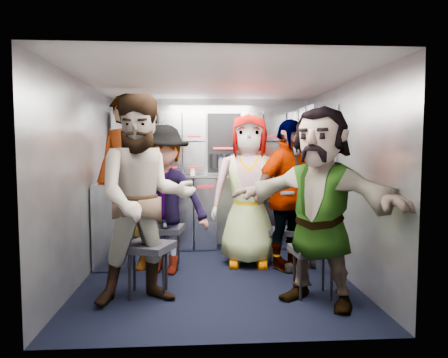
{
  "coord_description": "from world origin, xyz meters",
  "views": [
    {
      "loc": [
        -0.19,
        -4.24,
        1.39
      ],
      "look_at": [
        0.11,
        0.35,
        1.04
      ],
      "focal_mm": 32.0,
      "sensor_mm": 36.0,
      "label": 1
    }
  ],
  "objects": [
    {
      "name": "floor",
      "position": [
        0.0,
        0.0,
        0.0
      ],
      "size": [
        3.0,
        3.0,
        0.0
      ],
      "primitive_type": "plane",
      "color": "black",
      "rests_on": "ground"
    },
    {
      "name": "wall_back",
      "position": [
        0.0,
        1.5,
        1.05
      ],
      "size": [
        2.8,
        0.04,
        2.1
      ],
      "primitive_type": "cube",
      "color": "gray",
      "rests_on": "ground"
    },
    {
      "name": "wall_left",
      "position": [
        -1.4,
        0.0,
        1.05
      ],
      "size": [
        0.04,
        3.0,
        2.1
      ],
      "primitive_type": "cube",
      "color": "gray",
      "rests_on": "ground"
    },
    {
      "name": "wall_right",
      "position": [
        1.4,
        0.0,
        1.05
      ],
      "size": [
        0.04,
        3.0,
        2.1
      ],
      "primitive_type": "cube",
      "color": "gray",
      "rests_on": "ground"
    },
    {
      "name": "ceiling",
      "position": [
        0.0,
        0.0,
        2.1
      ],
      "size": [
        2.8,
        3.0,
        0.02
      ],
      "primitive_type": "cube",
      "color": "silver",
      "rests_on": "wall_back"
    },
    {
      "name": "cart_bank_back",
      "position": [
        0.0,
        1.29,
        0.49
      ],
      "size": [
        2.68,
        0.38,
        0.99
      ],
      "primitive_type": "cube",
      "color": "#90959E",
      "rests_on": "ground"
    },
    {
      "name": "cart_bank_left",
      "position": [
        -1.19,
        0.56,
        0.49
      ],
      "size": [
        0.38,
        0.76,
        0.99
      ],
      "primitive_type": "cube",
      "color": "#90959E",
      "rests_on": "ground"
    },
    {
      "name": "counter",
      "position": [
        0.0,
        1.29,
        1.01
      ],
      "size": [
        2.68,
        0.42,
        0.03
      ],
      "primitive_type": "cube",
      "color": "#B1B4B9",
      "rests_on": "cart_bank_back"
    },
    {
      "name": "locker_bank_back",
      "position": [
        0.0,
        1.35,
        1.49
      ],
      "size": [
        2.68,
        0.28,
        0.82
      ],
      "primitive_type": "cube",
      "color": "#90959E",
      "rests_on": "wall_back"
    },
    {
      "name": "locker_bank_right",
      "position": [
        1.25,
        0.7,
        1.49
      ],
      "size": [
        0.28,
        1.0,
        0.82
      ],
      "primitive_type": "cube",
      "color": "#90959E",
      "rests_on": "wall_right"
    },
    {
      "name": "right_cabinet",
      "position": [
        1.25,
        0.6,
        0.5
      ],
      "size": [
        0.28,
        1.2,
        1.0
      ],
      "primitive_type": "cube",
      "color": "#90959E",
      "rests_on": "ground"
    },
    {
      "name": "coffee_niche",
      "position": [
        0.18,
        1.41,
        1.47
      ],
      "size": [
        0.46,
        0.16,
        0.84
      ],
      "primitive_type": null,
      "color": "black",
      "rests_on": "wall_back"
    },
    {
      "name": "red_latch_strip",
      "position": [
        0.0,
        1.09,
        0.88
      ],
      "size": [
        2.6,
        0.02,
        0.03
      ],
      "primitive_type": "cube",
      "color": "#B90C18",
      "rests_on": "cart_bank_back"
    },
    {
      "name": "jump_seat_near_left",
      "position": [
        -0.66,
        -0.49,
        0.44
      ],
      "size": [
        0.54,
        0.52,
        0.5
      ],
      "rotation": [
        0.0,
        0.0,
        -0.37
      ],
      "color": "black",
      "rests_on": "ground"
    },
    {
      "name": "jump_seat_mid_left",
      "position": [
        -0.58,
        0.37,
        0.44
      ],
      "size": [
        0.47,
        0.45,
        0.49
      ],
      "rotation": [
        0.0,
        0.0,
        -0.14
      ],
      "color": "black",
      "rests_on": "ground"
    },
    {
      "name": "jump_seat_center",
      "position": [
        0.41,
        0.63,
        0.42
      ],
      "size": [
        0.46,
        0.45,
        0.48
      ],
      "rotation": [
        0.0,
        0.0,
        -0.17
      ],
      "color": "black",
      "rests_on": "ground"
    },
    {
      "name": "jump_seat_mid_right",
      "position": [
        0.84,
        0.46,
        0.38
      ],
      "size": [
        0.44,
        0.43,
        0.42
      ],
      "rotation": [
        0.0,
        0.0,
        -0.28
      ],
      "color": "black",
      "rests_on": "ground"
    },
    {
      "name": "jump_seat_near_right",
      "position": [
        0.89,
        -0.61,
        0.41
      ],
      "size": [
        0.42,
        0.4,
        0.47
      ],
      "rotation": [
        0.0,
        0.0,
        0.09
      ],
      "color": "black",
      "rests_on": "ground"
    },
    {
      "name": "attendant_standing",
      "position": [
        -1.01,
        0.44,
        1.01
      ],
      "size": [
        0.83,
        0.65,
        2.03
      ],
      "primitive_type": "imported",
      "rotation": [
        0.0,
        0.0,
        -0.24
      ],
      "color": "black",
      "rests_on": "ground"
    },
    {
      "name": "attendant_arc_a",
      "position": [
        -0.66,
        -0.67,
        0.94
      ],
      "size": [
        1.06,
        0.91,
        1.88
      ],
      "primitive_type": "imported",
      "rotation": [
        0.0,
        0.0,
        0.24
      ],
      "color": "black",
      "rests_on": "ground"
    },
    {
      "name": "attendant_arc_b",
      "position": [
        -0.58,
        0.19,
        0.83
      ],
      "size": [
        1.2,
        0.89,
        1.65
      ],
      "primitive_type": "imported",
      "rotation": [
        0.0,
        0.0,
        -0.28
      ],
      "color": "black",
      "rests_on": "ground"
    },
    {
      "name": "attendant_arc_c",
      "position": [
        0.41,
        0.45,
        0.9
      ],
      "size": [
        0.94,
        0.68,
        1.8
      ],
      "primitive_type": "imported",
      "rotation": [
        0.0,
        0.0,
        -0.12
      ],
      "color": "black",
      "rests_on": "ground"
    },
    {
      "name": "attendant_arc_d",
      "position": [
        0.84,
        0.28,
        0.87
      ],
      "size": [
        1.07,
        0.94,
        1.73
      ],
      "primitive_type": "imported",
      "rotation": [
        0.0,
        0.0,
        0.63
      ],
      "color": "black",
      "rests_on": "ground"
    },
    {
      "name": "attendant_arc_e",
      "position": [
        0.89,
        -0.79,
        0.89
      ],
      "size": [
        1.61,
        1.45,
        1.77
      ],
      "primitive_type": "imported",
      "rotation": [
        0.0,
        0.0,
        -0.68
      ],
      "color": "black",
      "rests_on": "ground"
    },
    {
      "name": "bottle_left",
      "position": [
        -0.51,
        1.24,
        1.16
      ],
      "size": [
        0.06,
        0.06,
        0.26
      ],
      "primitive_type": "cylinder",
      "color": "white",
      "rests_on": "counter"
    },
    {
      "name": "bottle_mid",
      "position": [
        0.13,
        1.24,
        1.14
      ],
      "size": [
        0.07,
        0.07,
        0.22
      ],
      "primitive_type": "cylinder",
      "color": "white",
      "rests_on": "counter"
    },
    {
      "name": "bottle_right",
      "position": [
        0.28,
        1.24,
        1.16
      ],
      "size": [
        0.07,
        0.07,
        0.26
      ],
      "primitive_type": "cylinder",
      "color": "white",
      "rests_on": "counter"
    },
    {
      "name": "cup_left",
      "position": [
        -0.26,
        1.23,
        1.08
      ],
      "size": [
        0.07,
        0.07,
        0.1
      ],
      "primitive_type": "cylinder",
      "color": "tan",
      "rests_on": "counter"
    },
    {
      "name": "cup_right",
      "position": [
        0.98,
        1.23,
        1.08
      ],
      "size": [
        0.09,
        0.09,
        0.1
      ],
      "primitive_type": "cylinder",
      "color": "tan",
      "rests_on": "counter"
    }
  ]
}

